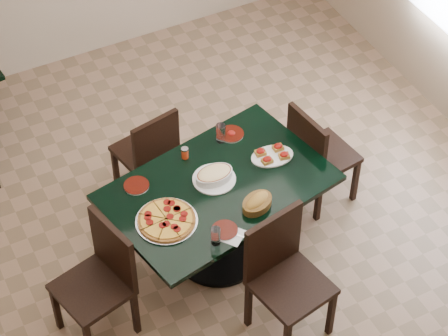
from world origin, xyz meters
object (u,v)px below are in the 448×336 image
chair_near (283,270)px  chair_left (102,275)px  lasagna_casserole (214,175)px  bruschetta_platter (272,155)px  chair_far (150,150)px  chair_right (316,152)px  pepperoni_pizza (167,220)px  bread_basket (257,203)px  main_table (218,203)px

chair_near → chair_left: 1.21m
lasagna_casserole → bruschetta_platter: (0.48, 0.01, -0.02)m
chair_far → chair_near: (0.31, -1.54, 0.07)m
chair_right → chair_left: size_ratio=0.97×
lasagna_casserole → bruschetta_platter: size_ratio=0.90×
chair_far → pepperoni_pizza: 1.02m
bruschetta_platter → pepperoni_pizza: bearing=-159.3°
chair_right → pepperoni_pizza: 1.44m
chair_far → bread_basket: 1.19m
chair_far → chair_right: bearing=138.6°
chair_far → chair_near: chair_near is taller
main_table → bread_basket: bread_basket is taller
chair_right → chair_left: (-1.90, -0.36, 0.02)m
lasagna_casserole → pepperoni_pizza: bearing=-157.8°
chair_near → lasagna_casserole: 0.84m
chair_far → pepperoni_pizza: bearing=62.4°
main_table → chair_far: size_ratio=1.96×
main_table → pepperoni_pizza: (-0.46, -0.14, 0.20)m
main_table → chair_far: chair_far is taller
chair_far → chair_left: bearing=40.3°
chair_near → lasagna_casserole: bearing=87.2°
pepperoni_pizza → chair_right: bearing=12.3°
chair_near → bruschetta_platter: chair_near is taller
bread_basket → bruschetta_platter: size_ratio=0.84×
chair_near → lasagna_casserole: (-0.11, 0.80, 0.23)m
main_table → pepperoni_pizza: size_ratio=4.04×
chair_near → bread_basket: bearing=74.5°
bruschetta_platter → main_table: bearing=-163.4°
chair_right → chair_left: chair_left is taller
chair_right → bread_basket: 0.94m
chair_far → pepperoni_pizza: (-0.27, -0.94, 0.28)m
chair_far → chair_right: 1.29m
pepperoni_pizza → bruschetta_platter: (0.94, 0.22, 0.01)m
chair_right → bruschetta_platter: bearing=93.2°
chair_right → lasagna_casserole: chair_right is taller
lasagna_casserole → bruschetta_platter: lasagna_casserole is taller
chair_far → chair_left: 1.27m
chair_left → bread_basket: size_ratio=3.35×
chair_near → pepperoni_pizza: size_ratio=2.35×
chair_left → lasagna_casserole: (0.98, 0.27, 0.25)m
chair_left → pepperoni_pizza: chair_left is taller
lasagna_casserole → bread_basket: bearing=-69.5°
chair_far → bruschetta_platter: 1.03m
main_table → lasagna_casserole: bearing=77.3°
chair_right → main_table: bearing=92.3°
chair_left → bruschetta_platter: (1.46, 0.28, 0.23)m
pepperoni_pizza → bruschetta_platter: bearing=13.1°
main_table → chair_left: (-0.98, -0.20, -0.03)m
chair_left → chair_near: bearing=49.7°
main_table → chair_right: chair_right is taller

